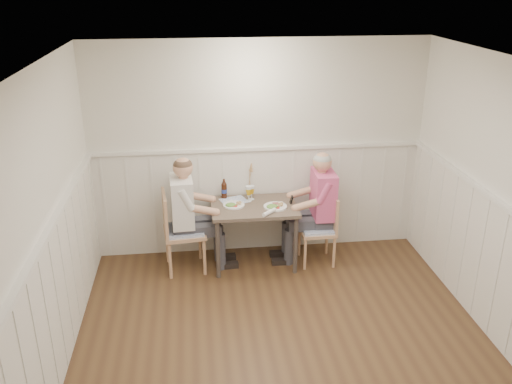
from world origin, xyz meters
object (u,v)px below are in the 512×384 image
at_px(chair_right, 322,226).
at_px(diner_cream, 187,223).
at_px(man_in_pink, 319,215).
at_px(chair_left, 179,228).
at_px(beer_bottle, 224,190).
at_px(grass_vase, 249,181).
at_px(dining_table, 254,213).

bearing_deg(chair_right, diner_cream, 178.48).
bearing_deg(man_in_pink, chair_left, -177.91).
xyz_separation_m(beer_bottle, grass_vase, (0.30, 0.03, 0.09)).
distance_m(dining_table, beer_bottle, 0.47).
distance_m(diner_cream, grass_vase, 0.90).
distance_m(chair_right, grass_vase, 1.02).
xyz_separation_m(man_in_pink, beer_bottle, (-1.11, 0.25, 0.28)).
height_order(diner_cream, grass_vase, diner_cream).
bearing_deg(grass_vase, diner_cream, -157.00).
bearing_deg(dining_table, beer_bottle, 141.03).
bearing_deg(chair_left, chair_right, -0.54).
distance_m(chair_left, beer_bottle, 0.71).
relative_size(chair_right, diner_cream, 0.62).
bearing_deg(grass_vase, man_in_pink, -19.52).
bearing_deg(beer_bottle, grass_vase, 6.51).
xyz_separation_m(chair_right, beer_bottle, (-1.13, 0.33, 0.39)).
xyz_separation_m(chair_left, beer_bottle, (0.55, 0.31, 0.33)).
bearing_deg(dining_table, chair_right, -4.53).
bearing_deg(dining_table, man_in_pink, 0.94).
xyz_separation_m(chair_left, man_in_pink, (1.65, 0.06, 0.05)).
height_order(man_in_pink, grass_vase, man_in_pink).
height_order(diner_cream, beer_bottle, diner_cream).
height_order(chair_left, beer_bottle, beer_bottle).
bearing_deg(man_in_pink, diner_cream, -178.75).
bearing_deg(man_in_pink, dining_table, -179.06).
bearing_deg(chair_left, diner_cream, 15.90).
bearing_deg(chair_right, chair_left, 179.46).
distance_m(chair_right, chair_left, 1.68).
height_order(dining_table, man_in_pink, man_in_pink).
relative_size(chair_left, beer_bottle, 3.99).
bearing_deg(chair_left, grass_vase, 22.26).
relative_size(beer_bottle, grass_vase, 0.55).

